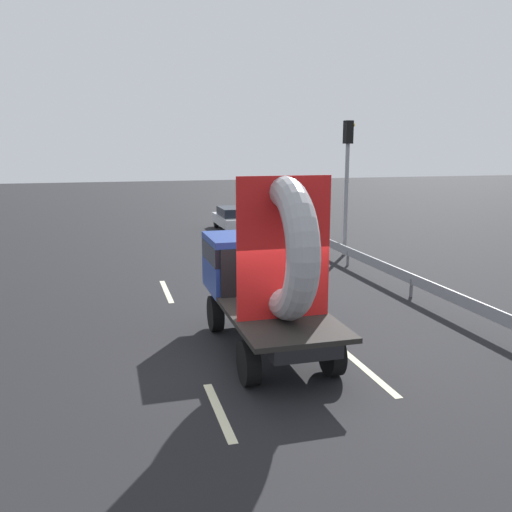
{
  "coord_description": "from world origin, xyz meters",
  "views": [
    {
      "loc": [
        -3.2,
        -10.23,
        4.48
      ],
      "look_at": [
        0.11,
        1.77,
        1.95
      ],
      "focal_mm": 38.49,
      "sensor_mm": 36.0,
      "label": 1
    }
  ],
  "objects": [
    {
      "name": "guardrail",
      "position": [
        5.51,
        6.11,
        0.53
      ],
      "size": [
        0.1,
        17.97,
        0.71
      ],
      "color": "gray",
      "rests_on": "ground_plane"
    },
    {
      "name": "lane_dash_right_far",
      "position": [
        1.72,
        6.94,
        0.0
      ],
      "size": [
        0.16,
        2.09,
        0.01
      ],
      "primitive_type": "cube",
      "rotation": [
        0.0,
        0.0,
        1.57
      ],
      "color": "beige",
      "rests_on": "ground_plane"
    },
    {
      "name": "lane_dash_right_near",
      "position": [
        1.72,
        -0.74,
        0.0
      ],
      "size": [
        0.16,
        2.71,
        0.01
      ],
      "primitive_type": "cube",
      "rotation": [
        0.0,
        0.0,
        1.57
      ],
      "color": "beige",
      "rests_on": "ground_plane"
    },
    {
      "name": "lane_dash_left_near",
      "position": [
        -1.51,
        -1.7,
        0.0
      ],
      "size": [
        0.16,
        2.2,
        0.01
      ],
      "primitive_type": "cube",
      "rotation": [
        0.0,
        0.0,
        1.57
      ],
      "color": "beige",
      "rests_on": "ground_plane"
    },
    {
      "name": "lane_dash_left_far",
      "position": [
        -1.51,
        6.43,
        0.0
      ],
      "size": [
        0.16,
        2.71,
        0.01
      ],
      "primitive_type": "cube",
      "rotation": [
        0.0,
        0.0,
        1.57
      ],
      "color": "beige",
      "rests_on": "ground_plane"
    },
    {
      "name": "traffic_light",
      "position": [
        6.27,
        10.31,
        3.56
      ],
      "size": [
        0.42,
        0.36,
        5.42
      ],
      "color": "gray",
      "rests_on": "ground_plane"
    },
    {
      "name": "flatbed_truck",
      "position": [
        0.11,
        1.09,
        1.79
      ],
      "size": [
        2.02,
        5.1,
        3.91
      ],
      "color": "black",
      "rests_on": "ground_plane"
    },
    {
      "name": "distant_sedan",
      "position": [
        3.34,
        17.97,
        0.66
      ],
      "size": [
        1.62,
        3.78,
        1.23
      ],
      "color": "black",
      "rests_on": "ground_plane"
    },
    {
      "name": "ground_plane",
      "position": [
        0.0,
        0.0,
        0.0
      ],
      "size": [
        120.0,
        120.0,
        0.0
      ],
      "primitive_type": "plane",
      "color": "black"
    }
  ]
}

